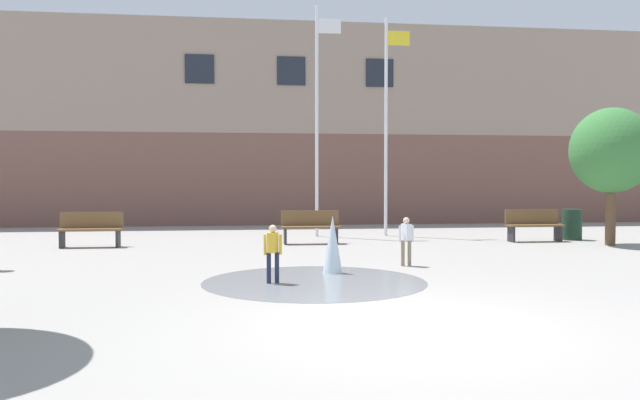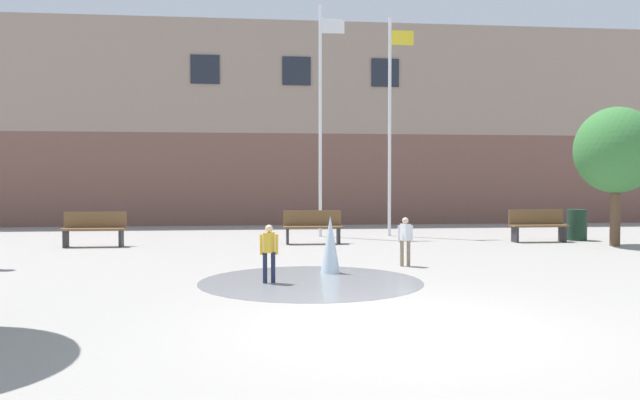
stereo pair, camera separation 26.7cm
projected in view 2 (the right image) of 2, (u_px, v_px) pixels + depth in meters
ground_plane at (397, 327)px, 7.32m from camera, size 100.00×100.00×0.00m
library_building at (292, 129)px, 27.23m from camera, size 36.00×6.05×7.96m
splash_fountain at (322, 260)px, 11.18m from camera, size 3.83×3.83×1.08m
park_bench_center at (94, 228)px, 16.30m from camera, size 1.60×0.44×0.91m
park_bench_under_right_flagpole at (313, 226)px, 17.07m from camera, size 1.60×0.44×0.91m
park_bench_far_right at (538, 225)px, 17.61m from camera, size 1.60×0.44×0.91m
child_running at (269, 249)px, 10.45m from camera, size 0.31×0.24×0.99m
child_with_pink_shirt at (405, 238)px, 12.56m from camera, size 0.31×0.24×0.99m
flagpole_left at (321, 114)px, 19.22m from camera, size 0.80×0.10×7.12m
flagpole_right at (391, 120)px, 19.46m from camera, size 0.80×0.10×6.81m
trash_can at (577, 225)px, 18.08m from camera, size 0.56×0.56×0.90m
street_tree_near_building at (616, 151)px, 16.45m from camera, size 2.14×2.14×3.68m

